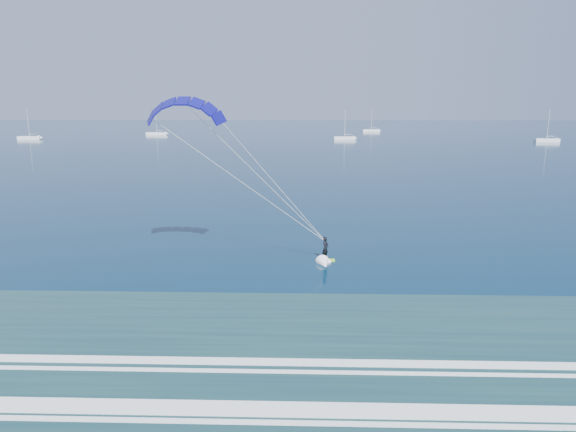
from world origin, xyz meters
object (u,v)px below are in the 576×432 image
Objects in this scene: sailboat_3 at (371,130)px; sailboat_4 at (547,140)px; sailboat_2 at (345,138)px; sailboat_0 at (30,138)px; sailboat_1 at (157,133)px; kitesurfer_rig at (254,172)px.

sailboat_4 is (52.27, -70.53, 0.00)m from sailboat_3.
sailboat_2 is 0.99× the size of sailboat_3.
sailboat_0 reaches higher than sailboat_4.
sailboat_0 is at bearing 177.54° from sailboat_4.
sailboat_1 is at bearing 37.94° from sailboat_0.
kitesurfer_rig is at bearing -97.05° from sailboat_2.
kitesurfer_rig reaches higher than sailboat_2.
kitesurfer_rig is 218.95m from sailboat_3.
sailboat_0 is 1.06× the size of sailboat_2.
sailboat_1 reaches higher than sailboat_4.
kitesurfer_rig is 1.32× the size of sailboat_0.
kitesurfer_rig is 1.36× the size of sailboat_4.
sailboat_0 is at bearing -142.06° from sailboat_1.
sailboat_2 is 70.69m from sailboat_4.
kitesurfer_rig is 182.81m from sailboat_0.
sailboat_1 reaches higher than sailboat_3.
sailboat_4 reaches higher than sailboat_3.
sailboat_3 is at bearing 18.08° from sailboat_1.
sailboat_4 is (148.95, -38.97, -0.01)m from sailboat_1.
sailboat_0 is at bearing -155.39° from sailboat_3.
sailboat_3 is at bearing 24.61° from sailboat_0.
kitesurfer_rig is 1.39× the size of sailboat_2.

